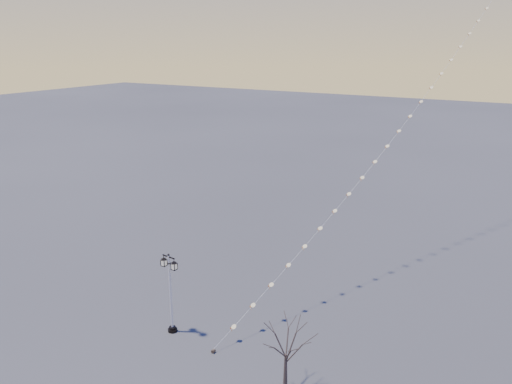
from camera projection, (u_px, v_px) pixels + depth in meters
The scene contains 4 objects.
ground at pixel (186, 340), 32.75m from camera, with size 300.00×300.00×0.00m, color #464646.
street_lamp at pixel (170, 289), 32.79m from camera, with size 1.42×0.62×5.62m.
bare_tree at pixel (286, 345), 27.29m from camera, with size 2.46×2.46×4.08m.
kite_train at pixel (429, 71), 44.47m from camera, with size 13.16×50.57×32.13m.
Camera 1 is at (18.20, -22.47, 18.69)m, focal length 35.40 mm.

